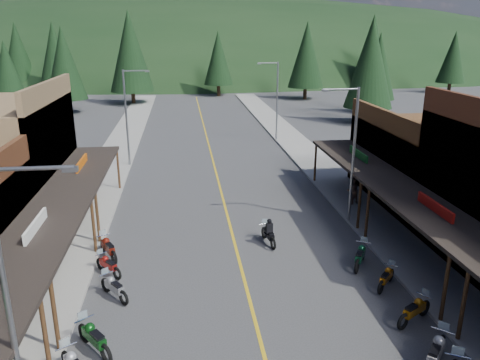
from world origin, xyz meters
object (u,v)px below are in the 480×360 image
object	(u,v)px
bike_west_10	(108,247)
bike_east_8	(386,277)
pine_5	(372,47)
bike_east_7	(415,309)
bike_west_8	(114,286)
pine_3	(218,58)
pine_8	(8,77)
pine_4	(307,55)
streetlight_2	(351,150)
bike_west_9	(108,264)
pine_10	(64,63)
bike_east_6	(436,351)
shop_east_3	(430,163)
streetlight_3	(276,98)
rider_on_bike	(269,233)
bike_west_7	(94,337)
streetlight_1	(128,114)
bike_east_9	(360,255)
pine_7	(18,52)
streetlight_0	(13,301)
pine_2	(130,51)
pine_11	(371,64)
pine_1	(55,53)
pine_9	(378,66)
pedestrian_east_b	(352,190)

from	to	relation	value
bike_west_10	bike_east_8	world-z (taller)	bike_west_10
pine_5	bike_east_7	xyz separation A→B (m)	(-27.85, -74.06, -7.40)
bike_west_8	bike_west_10	distance (m)	3.91
pine_3	pine_5	xyz separation A→B (m)	(30.00, 6.00, 1.51)
pine_8	bike_east_8	world-z (taller)	pine_8
pine_4	streetlight_2	bearing A→B (deg)	-101.99
bike_west_8	bike_west_9	world-z (taller)	bike_west_8
bike_west_9	pine_10	bearing A→B (deg)	63.16
pine_8	bike_east_6	xyz separation A→B (m)	(27.63, -44.60, -5.32)
streetlight_2	bike_east_6	world-z (taller)	streetlight_2
shop_east_3	streetlight_2	size ratio (longest dim) A/B	1.36
streetlight_3	rider_on_bike	bearing A→B (deg)	-101.96
bike_west_7	pine_4	bearing A→B (deg)	31.81
streetlight_3	bike_west_9	bearing A→B (deg)	-116.30
streetlight_2	pine_5	distance (m)	69.57
streetlight_1	bike_east_9	bearing A→B (deg)	-56.75
pine_7	bike_east_9	distance (m)	82.77
streetlight_0	pine_2	bearing A→B (deg)	92.73
pine_7	bike_east_9	world-z (taller)	pine_7
pine_4	pine_11	world-z (taller)	pine_4
rider_on_bike	bike_east_6	bearing A→B (deg)	-78.93
streetlight_3	pine_3	bearing A→B (deg)	94.69
pine_1	pine_11	distance (m)	54.41
bike_east_8	streetlight_2	bearing A→B (deg)	126.62
pine_1	pine_2	size ratio (longest dim) A/B	0.89
pine_9	bike_east_7	size ratio (longest dim) A/B	5.20
streetlight_1	bike_west_10	world-z (taller)	streetlight_1
pine_1	pine_8	size ratio (longest dim) A/B	1.25
shop_east_3	bike_east_9	bearing A→B (deg)	-132.75
pine_10	shop_east_3	bearing A→B (deg)	-50.63
pine_3	pine_10	bearing A→B (deg)	-143.97
pine_7	pedestrian_east_b	distance (m)	76.98
streetlight_2	pine_8	size ratio (longest dim) A/B	0.80
bike_west_7	bike_west_8	world-z (taller)	bike_west_7
pine_9	bike_east_7	distance (m)	50.66
pine_7	pine_11	xyz separation A→B (m)	(52.00, -38.00, -0.05)
streetlight_1	bike_east_7	bearing A→B (deg)	-61.43
bike_west_10	rider_on_bike	size ratio (longest dim) A/B	1.04
bike_east_7	pine_5	bearing A→B (deg)	128.10
pedestrian_east_b	pine_2	bearing A→B (deg)	-91.52
pine_8	bike_west_10	world-z (taller)	pine_8
bike_west_7	bike_west_10	world-z (taller)	bike_west_7
streetlight_2	pine_8	bearing A→B (deg)	132.14
shop_east_3	pine_2	bearing A→B (deg)	116.96
bike_west_8	bike_east_6	distance (m)	12.72
streetlight_0	bike_east_9	xyz separation A→B (m)	(12.70, 8.64, -3.85)
streetlight_3	pine_7	distance (m)	60.34
pine_1	bike_east_7	world-z (taller)	pine_1
pine_1	pine_4	world-z (taller)	same
streetlight_1	streetlight_0	bearing A→B (deg)	-90.00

